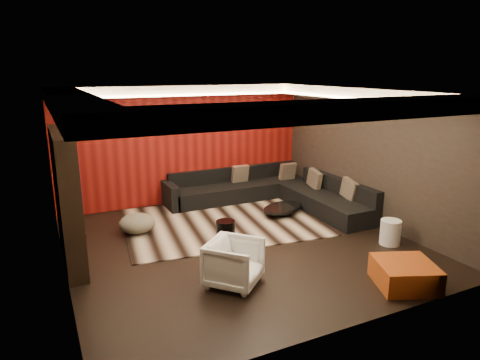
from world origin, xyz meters
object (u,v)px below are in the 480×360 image
drum_stool (226,232)px  white_side_table (390,232)px  orange_ottoman (405,274)px  sectional_sofa (271,193)px  coffee_table (282,210)px  armchair (234,263)px

drum_stool → white_side_table: white_side_table is taller
orange_ottoman → sectional_sofa: (0.20, 4.36, 0.08)m
white_side_table → coffee_table: bearing=112.8°
white_side_table → sectional_sofa: bearing=103.9°
white_side_table → armchair: 3.25m
orange_ottoman → sectional_sofa: 4.37m
drum_stool → sectional_sofa: 2.61m
drum_stool → orange_ottoman: size_ratio=0.50×
coffee_table → white_side_table: size_ratio=2.31×
drum_stool → coffee_table: bearing=26.9°
coffee_table → armchair: bearing=-133.8°
coffee_table → drum_stool: drum_stool is taller
armchair → sectional_sofa: bearing=9.8°
sectional_sofa → white_side_table: bearing=-76.1°
drum_stool → armchair: size_ratio=0.54×
coffee_table → white_side_table: bearing=-67.2°
orange_ottoman → sectional_sofa: sectional_sofa is taller
coffee_table → orange_ottoman: size_ratio=1.30×
sectional_sofa → drum_stool: bearing=-138.5°
drum_stool → orange_ottoman: drum_stool is taller
orange_ottoman → armchair: bearing=153.5°
coffee_table → armchair: (-2.30, -2.40, 0.24)m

